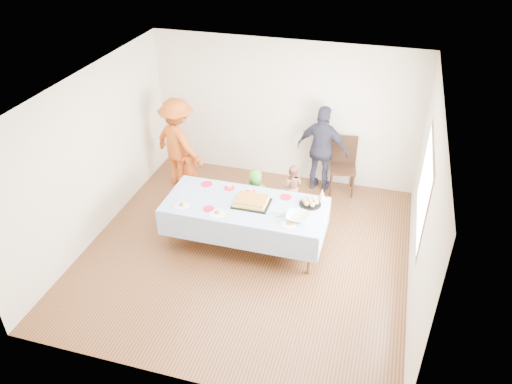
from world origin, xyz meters
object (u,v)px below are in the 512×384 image
at_px(dining_chair, 343,162).
at_px(adult_left, 178,143).
at_px(birthday_cake, 252,201).
at_px(party_table, 245,207).

distance_m(dining_chair, adult_left, 3.08).
bearing_deg(adult_left, birthday_cake, 165.92).
xyz_separation_m(birthday_cake, dining_chair, (1.16, 2.08, -0.24)).
bearing_deg(dining_chair, birthday_cake, -127.07).
xyz_separation_m(party_table, dining_chair, (1.26, 2.11, -0.14)).
bearing_deg(birthday_cake, dining_chair, 60.84).
relative_size(party_table, adult_left, 1.44).
distance_m(birthday_cake, adult_left, 2.34).
bearing_deg(dining_chair, adult_left, -175.84).
bearing_deg(party_table, dining_chair, 59.18).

